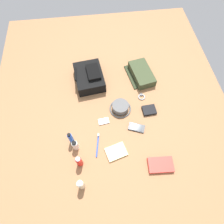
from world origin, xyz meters
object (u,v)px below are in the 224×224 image
Objects in this scene: notepad at (116,152)px; toothpaste_tube at (75,145)px; cell_phone at (136,128)px; wristwatch at (142,97)px; toothbrush at (98,144)px; sunscreen_spray at (79,161)px; wallet at (149,110)px; paperback_novel at (161,165)px; deodorant_spray at (71,138)px; lotion_bottle at (81,185)px; backpack at (89,77)px; bucket_hat at (120,107)px; media_player at (104,121)px; toiletry_pouch at (141,74)px.

toothpaste_tube is at bearing 61.02° from notepad.
toothpaste_tube reaches higher than cell_phone.
toothpaste_tube is 1.63× the size of wristwatch.
toothbrush is at bearing -86.97° from toothpaste_tube.
wallet is at bearing -57.96° from sunscreen_spray.
paperback_novel is 1.25× the size of notepad.
deodorant_spray is at bearing 53.59° from notepad.
lotion_bottle is 0.95× the size of deodorant_spray.
paperback_novel is 0.45m from wallet.
deodorant_spray reaches higher than lotion_bottle.
sunscreen_spray is 1.20× the size of wallet.
notepad is (-0.13, -0.32, -0.06)m from deodorant_spray.
toothpaste_tube reaches higher than wristwatch.
paperback_novel is (0.07, -0.57, -0.05)m from lotion_bottle.
sunscreen_spray is at bearing 81.74° from paperback_novel.
toothpaste_tube is 0.67m from wallet.
cell_phone is at bearing -73.26° from toothbrush.
cell_phone is at bearing -146.79° from backpack.
toothbrush is at bearing 63.68° from paperback_novel.
lotion_bottle reaches higher than sunscreen_spray.
wristwatch is at bearing -47.07° from notepad.
lotion_bottle is 0.74× the size of paperback_novel.
bucket_hat is 0.24m from wallet.
backpack reaches higher than toothpaste_tube.
cell_phone is 1.62× the size of media_player.
bucket_hat is 1.31× the size of lotion_bottle.
paperback_novel is 2.63× the size of wristwatch.
toothpaste_tube is (-0.29, 0.38, 0.03)m from bucket_hat.
toothpaste_tube reaches higher than toothbrush.
toothbrush is 0.51m from wallet.
media_player is at bearing -32.67° from sunscreen_spray.
paperback_novel is (-0.83, -0.46, -0.04)m from backpack.
toiletry_pouch is at bearing -1.16° from paperback_novel.
sunscreen_spray is at bearing -168.54° from toothpaste_tube.
lotion_bottle reaches higher than toothpaste_tube.
wallet is (0.14, -0.13, 0.01)m from cell_phone.
bucket_hat is at bearing 143.46° from toiletry_pouch.
wallet is (-0.05, -0.24, -0.02)m from bucket_hat.
bucket_hat is 1.25× the size of deodorant_spray.
toothpaste_tube is 0.30m from media_player.
backpack is 0.50m from wristwatch.
toothpaste_tube is at bearing 130.14° from media_player.
wallet is at bearing -166.23° from wristwatch.
toiletry_pouch is 1.07m from lotion_bottle.
deodorant_spray is 0.78× the size of paperback_novel.
bucket_hat is (-0.32, 0.24, -0.01)m from toiletry_pouch.
backpack is at bearing 61.95° from wristwatch.
toiletry_pouch is at bearing -36.54° from bucket_hat.
toiletry_pouch reaches higher than bucket_hat.
deodorant_spray is at bearing 118.72° from wristwatch.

